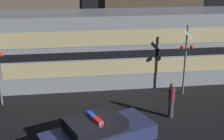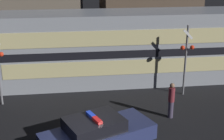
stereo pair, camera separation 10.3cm
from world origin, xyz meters
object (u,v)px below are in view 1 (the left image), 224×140
at_px(police_car, 98,133).
at_px(crossing_signal_near, 186,55).
at_px(train, 121,47).
at_px(pedestrian, 171,100).

distance_m(police_car, crossing_signal_near, 7.14).
bearing_deg(police_car, crossing_signal_near, 17.12).
bearing_deg(train, crossing_signal_near, -40.80).
bearing_deg(police_car, pedestrian, 3.74).
xyz_separation_m(train, crossing_signal_near, (3.17, -2.74, 0.15)).
height_order(train, pedestrian, train).
xyz_separation_m(train, pedestrian, (1.59, -5.32, -1.27)).
height_order(police_car, pedestrian, pedestrian).
height_order(police_car, crossing_signal_near, crossing_signal_near).
distance_m(train, police_car, 7.67).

